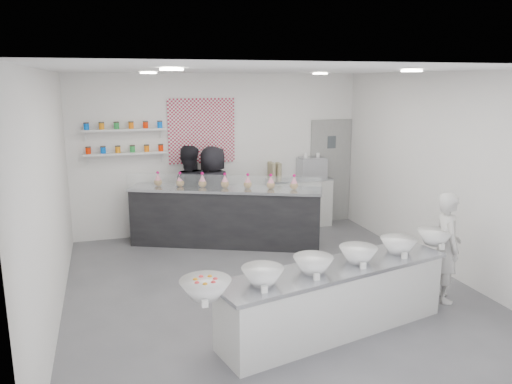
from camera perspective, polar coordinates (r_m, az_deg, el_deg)
floor at (r=7.16m, az=1.57°, el=-11.02°), size 6.00×6.00×0.00m
ceiling at (r=6.55m, az=1.73°, el=13.76°), size 6.00×6.00×0.00m
back_wall at (r=9.54m, az=-4.13°, el=4.36°), size 5.50×0.00×5.50m
left_wall at (r=6.39m, az=-22.42°, el=-0.72°), size 0.00×6.00×6.00m
right_wall at (r=8.00m, az=20.68°, el=1.95°), size 0.00×6.00×6.00m
back_door at (r=10.34m, az=8.48°, el=2.37°), size 0.88×0.04×2.10m
pattern_panel at (r=9.39m, az=-6.23°, el=6.95°), size 1.25×0.03×1.20m
jar_shelf_lower at (r=9.20m, az=-14.70°, el=4.30°), size 1.45×0.22×0.04m
jar_shelf_upper at (r=9.15m, az=-14.85°, el=6.90°), size 1.45×0.22×0.04m
preserve_jars at (r=9.15m, az=-14.79°, el=6.01°), size 1.45×0.10×0.56m
downlight_0 at (r=5.26m, az=-9.63°, el=13.65°), size 0.24×0.24×0.02m
downlight_1 at (r=6.27m, az=17.36°, el=13.08°), size 0.24×0.24×0.02m
downlight_2 at (r=7.84m, az=-12.21°, el=13.17°), size 0.24×0.24×0.02m
downlight_3 at (r=8.56m, az=7.34°, el=13.28°), size 0.24×0.24×0.02m
prep_counter at (r=5.97m, az=8.99°, el=-12.00°), size 2.99×1.30×0.80m
back_bar at (r=8.82m, az=-3.51°, el=-2.83°), size 3.32×1.92×1.04m
sneeze_guard at (r=8.39m, az=-3.93°, el=1.00°), size 3.03×1.35×0.28m
espresso_ledge at (r=9.99m, az=4.95°, el=-1.22°), size 1.31×0.42×0.97m
espresso_machine at (r=9.95m, az=6.38°, el=2.73°), size 0.53×0.36×0.40m
cup_stacks at (r=9.68m, az=2.24°, el=2.34°), size 0.25×0.24×0.34m
prep_bowls at (r=5.79m, az=9.15°, el=-7.61°), size 3.72×1.37×0.18m
label_cards at (r=5.31m, az=10.46°, el=-10.17°), size 3.31×0.04×0.07m
cookie_bags at (r=8.67m, az=-3.57°, el=1.31°), size 2.38×1.15×0.26m
woman_prep at (r=7.04m, az=20.96°, el=-5.89°), size 0.50×0.62×1.47m
staff_left at (r=9.14m, az=-7.76°, el=-0.12°), size 0.94×0.78×1.74m
staff_right at (r=9.23m, az=-4.88°, el=-0.02°), size 0.98×0.83×1.71m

